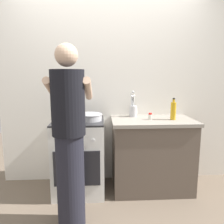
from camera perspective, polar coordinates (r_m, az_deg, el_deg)
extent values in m
plane|color=#6B5B4C|center=(2.79, -0.95, -21.16)|extent=(6.00, 6.00, 0.00)
cube|color=silver|center=(2.91, 2.55, 6.15)|extent=(3.20, 0.10, 2.50)
cube|color=brown|center=(2.80, 10.43, -11.35)|extent=(0.96, 0.56, 0.86)
cube|color=gray|center=(2.68, 10.72, -2.32)|extent=(1.00, 0.60, 0.04)
cube|color=white|center=(2.74, -8.60, -11.60)|extent=(0.60, 0.60, 0.88)
cube|color=#232326|center=(2.61, -8.85, -2.35)|extent=(0.60, 0.60, 0.02)
cube|color=black|center=(2.47, -9.26, -14.61)|extent=(0.51, 0.01, 0.40)
cylinder|color=silver|center=(2.37, -13.85, -7.48)|extent=(0.04, 0.01, 0.04)
cylinder|color=silver|center=(2.35, -9.49, -7.53)|extent=(0.04, 0.01, 0.04)
cylinder|color=silver|center=(2.33, -5.06, -7.53)|extent=(0.04, 0.01, 0.04)
cylinder|color=#38383D|center=(2.66, -11.78, -0.82)|extent=(0.18, 0.18, 0.11)
cube|color=black|center=(2.67, -14.02, 0.17)|extent=(0.04, 0.02, 0.01)
cube|color=black|center=(2.64, -9.59, 0.21)|extent=(0.04, 0.02, 0.01)
cylinder|color=#B7B7BC|center=(2.57, -5.81, -1.36)|extent=(0.28, 0.28, 0.08)
torus|color=#B7B7BC|center=(2.56, -5.83, -0.59)|extent=(0.29, 0.29, 0.01)
cylinder|color=silver|center=(2.81, 5.65, 0.23)|extent=(0.10, 0.10, 0.14)
cylinder|color=silver|center=(2.79, 5.24, 1.61)|extent=(0.02, 0.03, 0.23)
sphere|color=silver|center=(2.78, 5.28, 4.19)|extent=(0.03, 0.03, 0.03)
cylinder|color=silver|center=(2.78, 5.26, 1.56)|extent=(0.02, 0.03, 0.23)
sphere|color=silver|center=(2.77, 5.30, 4.12)|extent=(0.03, 0.03, 0.03)
cylinder|color=#B7BABF|center=(2.78, 5.55, 2.01)|extent=(0.06, 0.04, 0.30)
sphere|color=#B7BABF|center=(2.76, 5.61, 5.27)|extent=(0.03, 0.03, 0.03)
cylinder|color=black|center=(2.80, 5.48, 1.61)|extent=(0.03, 0.06, 0.22)
sphere|color=black|center=(2.79, 5.52, 4.11)|extent=(0.03, 0.03, 0.03)
cylinder|color=white|center=(2.80, 5.77, 1.64)|extent=(0.01, 0.04, 0.23)
sphere|color=white|center=(2.78, 5.81, 4.23)|extent=(0.03, 0.03, 0.03)
cylinder|color=silver|center=(2.65, 10.05, -1.30)|extent=(0.04, 0.04, 0.06)
cylinder|color=red|center=(2.64, 10.08, -0.44)|extent=(0.04, 0.04, 0.02)
cylinder|color=gold|center=(2.69, 15.89, 0.25)|extent=(0.06, 0.06, 0.21)
cylinder|color=gold|center=(2.67, 16.01, 2.85)|extent=(0.03, 0.03, 0.04)
cylinder|color=black|center=(2.67, 16.04, 3.41)|extent=(0.03, 0.03, 0.02)
cylinder|color=black|center=(2.16, -10.86, -17.43)|extent=(0.26, 0.26, 0.90)
cylinder|color=black|center=(1.94, -11.56, 2.40)|extent=(0.30, 0.30, 0.58)
sphere|color=#D3AA8C|center=(1.94, -11.98, 14.53)|extent=(0.20, 0.20, 0.20)
cylinder|color=#D3AA8C|center=(2.10, -15.73, 5.79)|extent=(0.07, 0.41, 0.24)
cylinder|color=#D3AA8C|center=(2.05, -6.38, 6.01)|extent=(0.07, 0.41, 0.24)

